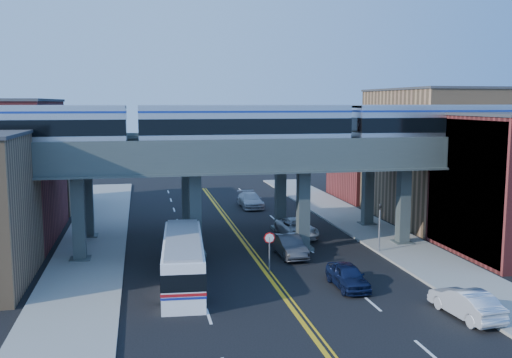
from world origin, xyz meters
TOP-DOWN VIEW (x-y plane):
  - ground at (0.00, 0.00)m, footprint 120.00×120.00m
  - sidewalk_west at (-11.50, 10.00)m, footprint 5.00×70.00m
  - sidewalk_east at (11.50, 10.00)m, footprint 5.00×70.00m
  - building_west_b at (-18.50, 16.00)m, footprint 8.00×14.00m
  - building_west_c at (-18.50, 29.00)m, footprint 8.00×10.00m
  - building_east_b at (18.50, 16.00)m, footprint 8.00×14.00m
  - building_east_c at (18.50, 29.00)m, footprint 8.00×10.00m
  - mural_panel at (14.55, 4.00)m, footprint 0.10×9.50m
  - elevated_viaduct_near at (0.00, 8.00)m, footprint 52.00×3.60m
  - elevated_viaduct_far at (0.00, 15.00)m, footprint 52.00×3.60m
  - transit_train at (-0.36, 8.00)m, footprint 46.33×2.90m
  - stop_sign at (0.30, 3.00)m, footprint 0.76×0.09m
  - traffic_signal at (9.20, 6.00)m, footprint 0.15×0.18m
  - transit_bus at (-5.36, 1.61)m, footprint 3.12×10.85m
  - car_lane_a at (4.14, -1.05)m, footprint 1.69×4.19m
  - car_lane_b at (2.52, 6.39)m, footprint 1.82×4.70m
  - car_lane_c at (4.68, 12.10)m, footprint 2.81×5.40m
  - car_lane_d at (3.44, 25.81)m, footprint 2.24×5.31m
  - car_parked_curb at (8.41, -6.68)m, footprint 2.00×4.67m

SIDE VIEW (x-z plane):
  - ground at x=0.00m, z-range 0.00..0.00m
  - sidewalk_west at x=-11.50m, z-range 0.00..0.16m
  - sidewalk_east at x=11.50m, z-range 0.00..0.16m
  - car_lane_a at x=4.14m, z-range 0.00..1.43m
  - car_lane_c at x=4.68m, z-range 0.00..1.45m
  - car_parked_curb at x=8.41m, z-range 0.00..1.50m
  - car_lane_b at x=2.52m, z-range 0.00..1.52m
  - car_lane_d at x=3.44m, z-range 0.00..1.53m
  - transit_bus at x=-5.36m, z-range 0.04..2.79m
  - stop_sign at x=0.30m, z-range 0.44..3.07m
  - traffic_signal at x=9.20m, z-range 0.25..4.35m
  - building_west_c at x=-18.50m, z-range 0.00..8.00m
  - building_east_c at x=18.50m, z-range 0.00..9.00m
  - mural_panel at x=14.55m, z-range 0.00..9.50m
  - building_west_b at x=-18.50m, z-range 0.00..11.00m
  - building_east_b at x=18.50m, z-range 0.00..12.00m
  - elevated_viaduct_near at x=0.00m, z-range 2.77..10.17m
  - elevated_viaduct_far at x=0.00m, z-range 2.77..10.17m
  - transit_train at x=-0.36m, z-range 7.54..10.92m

